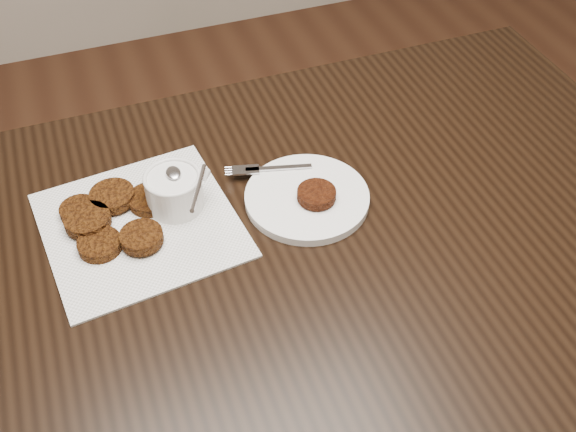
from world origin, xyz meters
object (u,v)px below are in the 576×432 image
at_px(table, 280,389).
at_px(napkin, 140,225).
at_px(plate_with_patty, 307,194).
at_px(sauce_ramekin, 172,175).

distance_m(table, napkin, 0.43).
bearing_deg(plate_with_patty, table, -131.84).
bearing_deg(sauce_ramekin, napkin, -160.74).
xyz_separation_m(table, sauce_ramekin, (-0.11, 0.15, 0.44)).
xyz_separation_m(napkin, plate_with_patty, (0.26, -0.04, 0.01)).
relative_size(table, plate_with_patty, 6.97).
xyz_separation_m(sauce_ramekin, plate_with_patty, (0.19, -0.06, -0.05)).
distance_m(sauce_ramekin, plate_with_patty, 0.21).
bearing_deg(sauce_ramekin, plate_with_patty, -16.72).
xyz_separation_m(table, napkin, (-0.18, 0.12, 0.38)).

